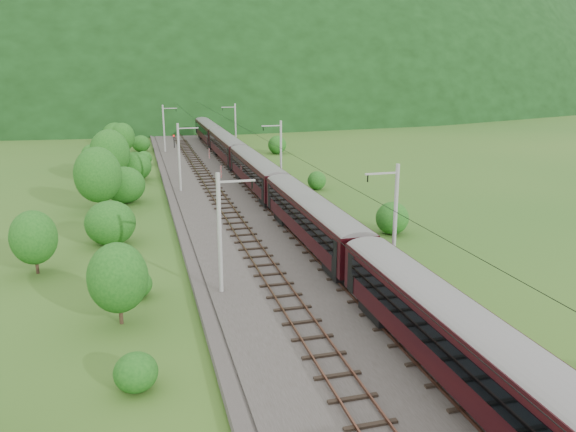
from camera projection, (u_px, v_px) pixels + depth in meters
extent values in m
plane|color=#29561B|center=(310.00, 286.00, 38.95)|extent=(600.00, 600.00, 0.00)
cube|color=#38332D|center=(276.00, 242.00, 48.23)|extent=(14.00, 220.00, 0.30)
cube|color=brown|center=(240.00, 241.00, 47.35)|extent=(0.08, 220.00, 0.15)
cube|color=brown|center=(256.00, 239.00, 47.71)|extent=(0.08, 220.00, 0.15)
cube|color=black|center=(248.00, 242.00, 47.57)|extent=(2.40, 220.00, 0.12)
cube|color=brown|center=(294.00, 236.00, 48.57)|extent=(0.08, 220.00, 0.15)
cube|color=brown|center=(310.00, 235.00, 48.93)|extent=(0.08, 220.00, 0.15)
cube|color=black|center=(302.00, 237.00, 48.78)|extent=(2.40, 220.00, 0.12)
cylinder|color=gray|center=(220.00, 234.00, 36.26)|extent=(0.28, 0.28, 8.00)
cube|color=gray|center=(237.00, 181.00, 35.68)|extent=(2.40, 0.12, 0.12)
cylinder|color=black|center=(252.00, 185.00, 36.01)|extent=(0.10, 0.10, 0.50)
cylinder|color=gray|center=(179.00, 157.00, 66.07)|extent=(0.28, 0.28, 8.00)
cube|color=gray|center=(188.00, 128.00, 65.48)|extent=(2.40, 0.12, 0.12)
cylinder|color=black|center=(197.00, 130.00, 65.82)|extent=(0.10, 0.10, 0.50)
cylinder|color=gray|center=(164.00, 129.00, 95.87)|extent=(0.28, 0.28, 8.00)
cube|color=gray|center=(170.00, 108.00, 95.29)|extent=(2.40, 0.12, 0.12)
cylinder|color=black|center=(176.00, 110.00, 95.62)|extent=(0.10, 0.10, 0.50)
cylinder|color=gray|center=(156.00, 113.00, 125.68)|extent=(0.28, 0.28, 8.00)
cube|color=gray|center=(160.00, 98.00, 125.10)|extent=(2.40, 0.12, 0.12)
cylinder|color=black|center=(165.00, 99.00, 125.43)|extent=(0.10, 0.10, 0.50)
cylinder|color=gray|center=(151.00, 104.00, 155.49)|extent=(0.28, 0.28, 8.00)
cube|color=gray|center=(155.00, 92.00, 154.91)|extent=(2.40, 0.12, 0.12)
cylinder|color=black|center=(158.00, 93.00, 155.24)|extent=(0.10, 0.10, 0.50)
cylinder|color=gray|center=(395.00, 220.00, 39.41)|extent=(0.28, 0.28, 8.00)
cube|color=gray|center=(381.00, 173.00, 38.21)|extent=(2.40, 0.12, 0.12)
cylinder|color=black|center=(368.00, 178.00, 38.04)|extent=(0.10, 0.10, 0.50)
cylinder|color=gray|center=(281.00, 153.00, 69.21)|extent=(0.28, 0.28, 8.00)
cube|color=gray|center=(271.00, 126.00, 68.02)|extent=(2.40, 0.12, 0.12)
cylinder|color=black|center=(263.00, 128.00, 67.85)|extent=(0.10, 0.10, 0.50)
cylinder|color=gray|center=(236.00, 127.00, 99.02)|extent=(0.28, 0.28, 8.00)
cube|color=gray|center=(228.00, 107.00, 97.83)|extent=(2.40, 0.12, 0.12)
cylinder|color=black|center=(223.00, 109.00, 97.65)|extent=(0.10, 0.10, 0.50)
cylinder|color=gray|center=(211.00, 112.00, 128.83)|extent=(0.28, 0.28, 8.00)
cube|color=gray|center=(205.00, 97.00, 127.64)|extent=(2.40, 0.12, 0.12)
cylinder|color=black|center=(201.00, 99.00, 127.46)|extent=(0.10, 0.10, 0.50)
cylinder|color=gray|center=(196.00, 103.00, 158.63)|extent=(0.28, 0.28, 8.00)
cube|color=gray|center=(191.00, 91.00, 157.44)|extent=(2.40, 0.12, 0.12)
cylinder|color=black|center=(188.00, 92.00, 157.27)|extent=(0.10, 0.10, 0.50)
cylinder|color=black|center=(247.00, 163.00, 45.81)|extent=(0.03, 198.00, 0.03)
cylinder|color=black|center=(303.00, 160.00, 47.03)|extent=(0.03, 198.00, 0.03)
ellipsoid|color=black|center=(155.00, 95.00, 281.14)|extent=(504.00, 360.00, 244.00)
cube|color=black|center=(452.00, 336.00, 25.75)|extent=(2.71, 20.54, 2.80)
cylinder|color=slate|center=(455.00, 311.00, 25.42)|extent=(2.71, 20.44, 2.71)
cube|color=black|center=(426.00, 333.00, 25.32)|extent=(0.05, 18.08, 1.07)
cube|color=black|center=(479.00, 326.00, 26.01)|extent=(0.05, 18.08, 1.07)
cube|color=black|center=(384.00, 309.00, 32.92)|extent=(2.05, 2.99, 0.84)
cube|color=black|center=(312.00, 218.00, 45.70)|extent=(2.71, 20.54, 2.80)
cylinder|color=slate|center=(312.00, 203.00, 45.37)|extent=(2.71, 20.44, 2.71)
cube|color=black|center=(296.00, 215.00, 45.26)|extent=(0.05, 18.08, 1.07)
cube|color=black|center=(328.00, 213.00, 45.96)|extent=(0.05, 18.08, 1.07)
cube|color=black|center=(342.00, 269.00, 39.48)|extent=(2.05, 2.99, 0.84)
cube|color=black|center=(288.00, 217.00, 52.87)|extent=(2.05, 2.99, 0.84)
cube|color=black|center=(256.00, 171.00, 65.65)|extent=(2.71, 20.54, 2.80)
cylinder|color=slate|center=(256.00, 161.00, 65.32)|extent=(2.71, 20.44, 2.71)
cube|color=black|center=(245.00, 169.00, 65.21)|extent=(0.05, 18.08, 1.07)
cube|color=black|center=(268.00, 168.00, 65.91)|extent=(0.05, 18.08, 1.07)
cube|color=black|center=(271.00, 200.00, 59.42)|extent=(2.05, 2.99, 0.84)
cube|color=black|center=(245.00, 175.00, 72.82)|extent=(2.05, 2.99, 0.84)
cube|color=black|center=(227.00, 146.00, 85.59)|extent=(2.71, 20.54, 2.80)
cylinder|color=slate|center=(227.00, 138.00, 85.26)|extent=(2.71, 20.44, 2.71)
cube|color=black|center=(218.00, 144.00, 85.16)|extent=(0.05, 18.08, 1.07)
cube|color=black|center=(236.00, 144.00, 85.85)|extent=(0.05, 18.08, 1.07)
cube|color=black|center=(236.00, 166.00, 79.37)|extent=(2.05, 2.99, 0.84)
cube|color=black|center=(220.00, 151.00, 92.77)|extent=(2.05, 2.99, 0.84)
cube|color=black|center=(209.00, 131.00, 105.54)|extent=(2.71, 20.54, 2.80)
cylinder|color=slate|center=(208.00, 124.00, 105.21)|extent=(2.71, 20.44, 2.71)
cube|color=black|center=(201.00, 129.00, 105.10)|extent=(0.05, 18.08, 1.07)
cube|color=black|center=(216.00, 129.00, 105.80)|extent=(0.05, 18.08, 1.07)
cube|color=black|center=(214.00, 146.00, 99.32)|extent=(2.05, 2.99, 0.84)
cube|color=black|center=(204.00, 136.00, 112.71)|extent=(2.05, 2.99, 0.84)
cube|color=#131498|center=(192.00, 117.00, 133.32)|extent=(2.71, 16.81, 2.80)
cylinder|color=slate|center=(192.00, 112.00, 132.99)|extent=(2.71, 16.73, 2.71)
cube|color=black|center=(186.00, 116.00, 132.88)|extent=(0.05, 14.79, 1.07)
cube|color=black|center=(198.00, 116.00, 133.58)|extent=(0.05, 14.79, 1.07)
cube|color=black|center=(195.00, 127.00, 128.31)|extent=(2.05, 2.99, 0.84)
cube|color=black|center=(190.00, 122.00, 139.27)|extent=(2.05, 2.99, 0.84)
cube|color=gold|center=(189.00, 115.00, 141.01)|extent=(2.76, 0.50, 2.52)
cube|color=gold|center=(196.00, 121.00, 125.72)|extent=(2.76, 0.50, 2.52)
cube|color=black|center=(191.00, 108.00, 135.61)|extent=(0.08, 1.60, 0.84)
cylinder|color=red|center=(221.00, 172.00, 74.43)|extent=(0.17, 0.17, 1.63)
cylinder|color=red|center=(209.00, 153.00, 89.99)|extent=(0.17, 0.17, 1.59)
cylinder|color=black|center=(174.00, 142.00, 101.25)|extent=(0.15, 0.15, 2.14)
sphere|color=red|center=(174.00, 136.00, 100.96)|extent=(0.26, 0.26, 0.26)
ellipsoid|color=#164A13|center=(136.00, 372.00, 26.26)|extent=(2.08, 2.08, 1.87)
ellipsoid|color=#164A13|center=(136.00, 284.00, 36.84)|extent=(2.06, 2.06, 1.85)
ellipsoid|color=#164A13|center=(110.00, 223.00, 47.48)|extent=(4.23, 4.23, 3.81)
ellipsoid|color=#164A13|center=(124.00, 185.00, 61.90)|extent=(4.51, 4.51, 4.06)
ellipsoid|color=#164A13|center=(135.00, 166.00, 74.21)|extent=(4.19, 4.19, 3.77)
ellipsoid|color=#164A13|center=(144.00, 158.00, 85.42)|extent=(2.43, 2.43, 2.19)
ellipsoid|color=#164A13|center=(141.00, 144.00, 98.68)|extent=(3.21, 3.21, 2.89)
ellipsoid|color=#164A13|center=(115.00, 134.00, 106.69)|extent=(4.76, 4.76, 4.29)
ellipsoid|color=#164A13|center=(133.00, 131.00, 122.22)|extent=(1.99, 1.99, 1.79)
cylinder|color=black|center=(120.00, 302.00, 32.94)|extent=(0.24, 0.24, 2.72)
ellipsoid|color=#164A13|center=(118.00, 278.00, 32.53)|extent=(3.50, 3.50, 4.20)
cylinder|color=black|center=(36.00, 257.00, 40.96)|extent=(0.24, 0.24, 2.59)
ellipsoid|color=#164A13|center=(34.00, 237.00, 40.57)|extent=(3.34, 3.34, 4.00)
cylinder|color=black|center=(100.00, 195.00, 57.86)|extent=(0.24, 0.24, 3.72)
ellipsoid|color=#164A13|center=(98.00, 175.00, 57.31)|extent=(4.78, 4.78, 5.74)
cylinder|color=black|center=(111.00, 170.00, 71.24)|extent=(0.24, 0.24, 3.85)
ellipsoid|color=#164A13|center=(110.00, 153.00, 70.66)|extent=(4.95, 4.95, 5.94)
cylinder|color=black|center=(92.00, 165.00, 79.80)|extent=(0.24, 0.24, 2.17)
ellipsoid|color=#164A13|center=(91.00, 156.00, 79.47)|extent=(2.79, 2.79, 3.35)
cylinder|color=black|center=(124.00, 147.00, 93.78)|extent=(0.24, 0.24, 3.03)
ellipsoid|color=#164A13|center=(123.00, 137.00, 93.33)|extent=(3.90, 3.90, 4.68)
ellipsoid|color=#164A13|center=(392.00, 220.00, 50.61)|extent=(2.97, 2.97, 2.67)
ellipsoid|color=#164A13|center=(317.00, 181.00, 68.77)|extent=(2.28, 2.28, 2.05)
ellipsoid|color=#164A13|center=(277.00, 146.00, 96.26)|extent=(3.13, 3.13, 2.82)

